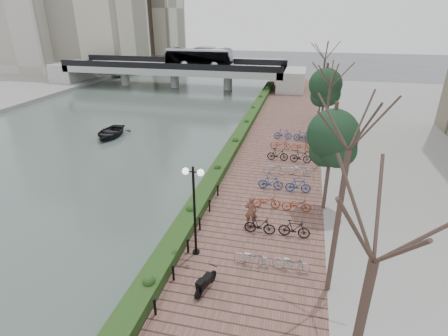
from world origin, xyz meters
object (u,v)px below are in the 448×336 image
(motorcycle, at_px, (206,281))
(pedestrian, at_px, (251,211))
(lamppost, at_px, (194,192))
(boat, at_px, (110,132))

(motorcycle, xyz_separation_m, pedestrian, (1.06, 5.33, 0.47))
(motorcycle, distance_m, pedestrian, 5.45)
(lamppost, height_order, motorcycle, lamppost)
(pedestrian, bearing_deg, lamppost, 44.29)
(motorcycle, xyz_separation_m, boat, (-15.25, 18.60, -0.46))
(pedestrian, relative_size, boat, 0.41)
(pedestrian, bearing_deg, motorcycle, 69.35)
(motorcycle, distance_m, boat, 24.05)
(motorcycle, bearing_deg, lamppost, 131.99)
(pedestrian, height_order, boat, pedestrian)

